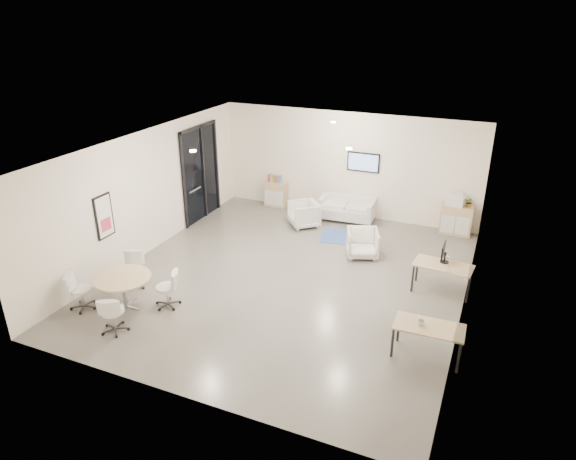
% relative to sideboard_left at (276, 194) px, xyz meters
% --- Properties ---
extents(room_shell, '(9.60, 10.60, 4.80)m').
position_rel_sideboard_left_xyz_m(room_shell, '(2.30, -4.29, 1.20)').
color(room_shell, '#595651').
rests_on(room_shell, ground).
extents(glass_door, '(0.09, 1.90, 2.85)m').
position_rel_sideboard_left_xyz_m(glass_door, '(-1.66, -1.78, 1.10)').
color(glass_door, black).
rests_on(glass_door, room_shell).
extents(artwork, '(0.05, 0.54, 1.04)m').
position_rel_sideboard_left_xyz_m(artwork, '(-1.67, -5.89, 1.14)').
color(artwork, black).
rests_on(artwork, room_shell).
extents(wall_tv, '(0.98, 0.06, 0.58)m').
position_rel_sideboard_left_xyz_m(wall_tv, '(2.80, 0.18, 1.35)').
color(wall_tv, black).
rests_on(wall_tv, room_shell).
extents(ceiling_spots, '(3.14, 4.14, 0.03)m').
position_rel_sideboard_left_xyz_m(ceiling_spots, '(2.10, -3.45, 2.78)').
color(ceiling_spots, '#FFEAC6').
rests_on(ceiling_spots, room_shell).
extents(sideboard_left, '(0.72, 0.38, 0.81)m').
position_rel_sideboard_left_xyz_m(sideboard_left, '(0.00, 0.00, 0.00)').
color(sideboard_left, tan).
rests_on(sideboard_left, room_shell).
extents(sideboard_right, '(0.87, 0.42, 0.87)m').
position_rel_sideboard_left_xyz_m(sideboard_right, '(5.65, -0.02, 0.03)').
color(sideboard_right, tan).
rests_on(sideboard_right, room_shell).
extents(books, '(0.42, 0.14, 0.22)m').
position_rel_sideboard_left_xyz_m(books, '(-0.04, 0.00, 0.52)').
color(books, red).
rests_on(books, sideboard_left).
extents(printer, '(0.53, 0.46, 0.33)m').
position_rel_sideboard_left_xyz_m(printer, '(5.58, -0.02, 0.62)').
color(printer, white).
rests_on(printer, sideboard_right).
extents(loveseat, '(1.70, 0.93, 0.62)m').
position_rel_sideboard_left_xyz_m(loveseat, '(2.48, -0.21, -0.07)').
color(loveseat, silver).
rests_on(loveseat, room_shell).
extents(blue_rug, '(1.78, 1.38, 0.01)m').
position_rel_sideboard_left_xyz_m(blue_rug, '(2.95, -1.45, -0.40)').
color(blue_rug, '#304993').
rests_on(blue_rug, room_shell).
extents(armchair_left, '(1.08, 1.09, 0.82)m').
position_rel_sideboard_left_xyz_m(armchair_left, '(1.45, -1.19, 0.00)').
color(armchair_left, silver).
rests_on(armchair_left, room_shell).
extents(armchair_right, '(0.99, 0.96, 0.80)m').
position_rel_sideboard_left_xyz_m(armchair_right, '(3.60, -2.47, -0.00)').
color(armchair_right, silver).
rests_on(armchair_right, room_shell).
extents(desk_rear, '(1.35, 0.77, 0.67)m').
position_rel_sideboard_left_xyz_m(desk_rear, '(5.75, -3.50, 0.20)').
color(desk_rear, tan).
rests_on(desk_rear, room_shell).
extents(desk_front, '(1.28, 0.66, 0.66)m').
position_rel_sideboard_left_xyz_m(desk_front, '(5.85, -6.06, 0.19)').
color(desk_front, tan).
rests_on(desk_front, room_shell).
extents(monitor, '(0.20, 0.50, 0.44)m').
position_rel_sideboard_left_xyz_m(monitor, '(5.70, -3.35, 0.51)').
color(monitor, black).
rests_on(monitor, desk_rear).
extents(round_table, '(1.20, 1.20, 0.73)m').
position_rel_sideboard_left_xyz_m(round_table, '(-0.44, -6.90, 0.25)').
color(round_table, tan).
rests_on(round_table, room_shell).
extents(meeting_chairs, '(2.40, 2.40, 0.82)m').
position_rel_sideboard_left_xyz_m(meeting_chairs, '(-0.44, -6.90, 0.01)').
color(meeting_chairs, white).
rests_on(meeting_chairs, room_shell).
extents(plant_cabinet, '(0.32, 0.34, 0.21)m').
position_rel_sideboard_left_xyz_m(plant_cabinet, '(5.94, -0.03, 0.58)').
color(plant_cabinet, '#3F7F3F').
rests_on(plant_cabinet, sideboard_right).
extents(plant_floor, '(0.23, 0.34, 0.14)m').
position_rel_sideboard_left_xyz_m(plant_floor, '(-1.24, -6.56, -0.33)').
color(plant_floor, '#3F7F3F').
rests_on(plant_floor, room_shell).
extents(cup, '(0.13, 0.11, 0.12)m').
position_rel_sideboard_left_xyz_m(cup, '(5.69, -6.08, 0.32)').
color(cup, white).
rests_on(cup, desk_front).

